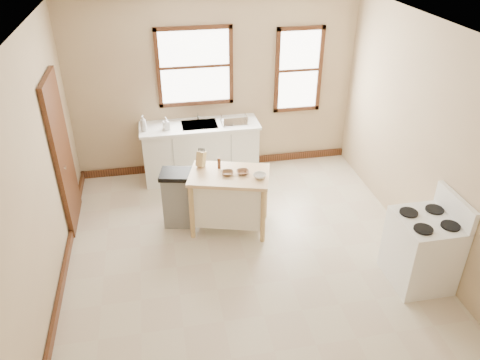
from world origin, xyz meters
name	(u,v)px	position (x,y,z in m)	size (l,w,h in m)	color
floor	(246,258)	(0.00, 0.00, 0.00)	(5.00, 5.00, 0.00)	beige
ceiling	(248,34)	(0.00, 0.00, 2.80)	(5.00, 5.00, 0.00)	white
wall_back	(215,87)	(0.00, 2.50, 1.40)	(4.50, 0.04, 2.80)	tan
wall_left	(35,181)	(-2.25, 0.00, 1.40)	(0.04, 5.00, 2.80)	tan
wall_right	(430,145)	(2.25, 0.00, 1.40)	(0.04, 5.00, 2.80)	tan
window_main	(195,67)	(-0.30, 2.48, 1.75)	(1.17, 0.06, 1.22)	black
window_side	(299,70)	(1.35, 2.48, 1.60)	(0.77, 0.06, 1.37)	black
door_left	(62,154)	(-2.21, 1.30, 1.05)	(0.06, 0.90, 2.10)	black
baseboard_back	(217,163)	(0.00, 2.47, 0.06)	(4.50, 0.04, 0.12)	black
baseboard_left	(63,277)	(-2.22, 0.00, 0.06)	(0.04, 5.00, 0.12)	black
sink_counter	(201,151)	(-0.30, 2.20, 0.46)	(1.86, 0.62, 0.92)	silver
faucet	(198,113)	(-0.30, 2.38, 1.03)	(0.03, 0.03, 0.22)	silver
soap_bottle_a	(143,123)	(-1.15, 2.12, 1.04)	(0.10, 0.10, 0.25)	#B2B2B2
soap_bottle_b	(166,123)	(-0.81, 2.11, 1.02)	(0.09, 0.09, 0.20)	#B2B2B2
dish_rack	(234,120)	(0.24, 2.16, 0.97)	(0.40, 0.30, 0.10)	silver
kitchen_island	(230,201)	(-0.08, 0.71, 0.42)	(1.04, 0.66, 0.85)	#D6B47E
knife_block	(201,159)	(-0.42, 0.99, 0.95)	(0.10, 0.10, 0.20)	tan
pepper_grinder	(219,163)	(-0.19, 0.89, 0.92)	(0.04, 0.04, 0.15)	#472713
bowl_a	(227,173)	(-0.11, 0.70, 0.87)	(0.16, 0.16, 0.04)	brown
bowl_b	(243,172)	(0.09, 0.68, 0.87)	(0.16, 0.16, 0.04)	brown
bowl_c	(260,176)	(0.28, 0.54, 0.87)	(0.16, 0.16, 0.05)	silver
trash_bin	(178,198)	(-0.77, 0.94, 0.41)	(0.42, 0.35, 0.82)	slate
gas_stove	(424,241)	(1.92, -0.75, 0.57)	(0.70, 0.71, 1.14)	white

